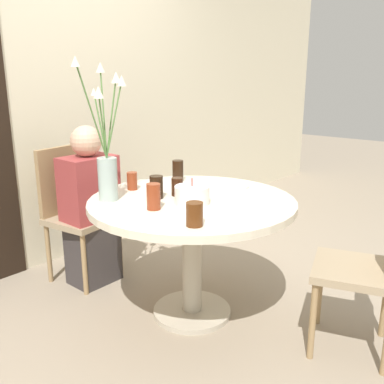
# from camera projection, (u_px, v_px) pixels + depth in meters

# --- Properties ---
(ground_plane) EXTENTS (16.00, 16.00, 0.00)m
(ground_plane) POSITION_uv_depth(u_px,v_px,m) (192.00, 313.00, 2.57)
(ground_plane) COLOR gray
(wall_back) EXTENTS (8.00, 0.05, 2.60)m
(wall_back) POSITION_uv_depth(u_px,v_px,m) (50.00, 87.00, 3.07)
(wall_back) COLOR beige
(wall_back) RESTS_ON ground_plane
(dining_table) EXTENTS (1.15, 1.15, 0.71)m
(dining_table) POSITION_uv_depth(u_px,v_px,m) (192.00, 220.00, 2.41)
(dining_table) COLOR beige
(dining_table) RESTS_ON ground_plane
(chair_left_flank) EXTENTS (0.45, 0.45, 0.92)m
(chair_left_flank) POSITION_uv_depth(u_px,v_px,m) (74.00, 206.00, 2.92)
(chair_left_flank) COLOR #9E896B
(chair_left_flank) RESTS_ON ground_plane
(chair_far_back) EXTENTS (0.51, 0.51, 0.92)m
(chair_far_back) POSITION_uv_depth(u_px,v_px,m) (374.00, 258.00, 2.09)
(chair_far_back) COLOR #9E896B
(chair_far_back) RESTS_ON ground_plane
(birthday_cake) EXTENTS (0.19, 0.19, 0.14)m
(birthday_cake) POSITION_uv_depth(u_px,v_px,m) (192.00, 195.00, 2.28)
(birthday_cake) COLOR white
(birthday_cake) RESTS_ON dining_table
(flower_vase) EXTENTS (0.32, 0.21, 0.76)m
(flower_vase) POSITION_uv_depth(u_px,v_px,m) (107.00, 155.00, 2.31)
(flower_vase) COLOR #9EB2AD
(flower_vase) RESTS_ON dining_table
(side_plate) EXTENTS (0.21, 0.21, 0.01)m
(side_plate) POSITION_uv_depth(u_px,v_px,m) (231.00, 186.00, 2.64)
(side_plate) COLOR silver
(side_plate) RESTS_ON dining_table
(drink_glass_0) EXTENTS (0.08, 0.08, 0.11)m
(drink_glass_0) POSITION_uv_depth(u_px,v_px,m) (195.00, 214.00, 1.94)
(drink_glass_0) COLOR #51280F
(drink_glass_0) RESTS_ON dining_table
(drink_glass_1) EXTENTS (0.07, 0.07, 0.14)m
(drink_glass_1) POSITION_uv_depth(u_px,v_px,m) (178.00, 171.00, 2.77)
(drink_glass_1) COLOR black
(drink_glass_1) RESTS_ON dining_table
(drink_glass_2) EXTENTS (0.07, 0.07, 0.13)m
(drink_glass_2) POSITION_uv_depth(u_px,v_px,m) (156.00, 187.00, 2.38)
(drink_glass_2) COLOR black
(drink_glass_2) RESTS_ON dining_table
(drink_glass_3) EXTENTS (0.07, 0.07, 0.14)m
(drink_glass_3) POSITION_uv_depth(u_px,v_px,m) (154.00, 197.00, 2.18)
(drink_glass_3) COLOR maroon
(drink_glass_3) RESTS_ON dining_table
(drink_glass_4) EXTENTS (0.07, 0.07, 0.10)m
(drink_glass_4) POSITION_uv_depth(u_px,v_px,m) (177.00, 187.00, 2.43)
(drink_glass_4) COLOR #33190C
(drink_glass_4) RESTS_ON dining_table
(drink_glass_5) EXTENTS (0.06, 0.06, 0.11)m
(drink_glass_5) POSITION_uv_depth(u_px,v_px,m) (132.00, 181.00, 2.56)
(drink_glass_5) COLOR maroon
(drink_glass_5) RESTS_ON dining_table
(person_boy) EXTENTS (0.34, 0.24, 1.08)m
(person_boy) POSITION_uv_depth(u_px,v_px,m) (91.00, 211.00, 2.85)
(person_boy) COLOR #383333
(person_boy) RESTS_ON ground_plane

